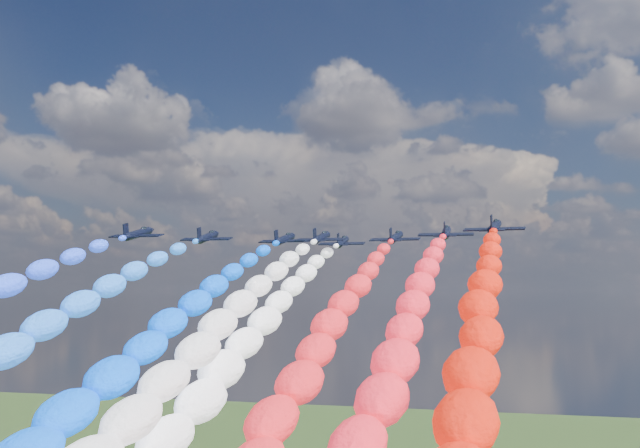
% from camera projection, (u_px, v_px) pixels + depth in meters
% --- Properties ---
extents(jet_0, '(9.96, 13.44, 5.43)m').
position_uv_depth(jet_0, '(138.00, 234.00, 136.58)').
color(jet_0, black).
extents(jet_1, '(10.44, 13.78, 5.43)m').
position_uv_depth(jet_1, '(208.00, 237.00, 145.17)').
color(jet_1, black).
extents(trail_1, '(6.13, 103.32, 40.45)m').
position_uv_depth(trail_1, '(26.00, 357.00, 91.70)').
color(trail_1, blue).
extents(jet_2, '(10.17, 13.59, 5.43)m').
position_uv_depth(jet_2, '(284.00, 239.00, 150.93)').
color(jet_2, black).
extents(trail_2, '(6.13, 103.32, 40.45)m').
position_uv_depth(trail_2, '(156.00, 353.00, 97.46)').
color(trail_2, blue).
extents(jet_3, '(9.68, 13.24, 5.43)m').
position_uv_depth(jet_3, '(321.00, 238.00, 146.68)').
color(jet_3, black).
extents(trail_3, '(6.13, 103.32, 40.45)m').
position_uv_depth(trail_3, '(208.00, 356.00, 93.21)').
color(trail_3, white).
extents(jet_4, '(10.34, 13.71, 5.43)m').
position_uv_depth(jet_4, '(342.00, 242.00, 159.36)').
color(jet_4, black).
extents(trail_4, '(6.13, 103.32, 40.45)m').
position_uv_depth(trail_4, '(253.00, 348.00, 105.89)').
color(trail_4, white).
extents(jet_5, '(10.00, 13.48, 5.43)m').
position_uv_depth(jet_5, '(395.00, 237.00, 145.98)').
color(jet_5, black).
extents(trail_5, '(6.13, 103.32, 40.45)m').
position_uv_depth(trail_5, '(324.00, 357.00, 92.50)').
color(trail_5, red).
extents(jet_6, '(10.21, 13.62, 5.43)m').
position_uv_depth(jet_6, '(446.00, 232.00, 133.46)').
color(jet_6, black).
extents(trail_6, '(6.13, 103.32, 40.45)m').
position_uv_depth(trail_6, '(398.00, 367.00, 79.98)').
color(trail_6, red).
extents(jet_7, '(10.44, 13.78, 5.43)m').
position_uv_depth(jet_7, '(495.00, 227.00, 121.69)').
color(jet_7, black).
extents(trail_7, '(6.13, 103.32, 40.45)m').
position_uv_depth(trail_7, '(476.00, 380.00, 68.22)').
color(trail_7, red).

